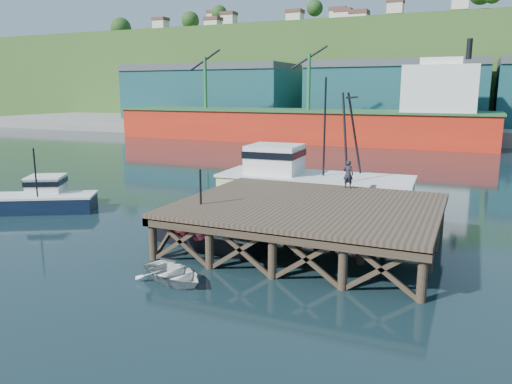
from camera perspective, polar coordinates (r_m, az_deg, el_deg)
The scene contains 12 objects.
ground at distance 26.59m, azimuth -5.41°, elevation -4.65°, with size 300.00×300.00×0.00m, color black.
wharf at distance 23.81m, azimuth 5.95°, elevation -1.76°, with size 12.00×10.00×2.62m.
far_quay at distance 93.34m, azimuth 16.04°, elevation 7.18°, with size 160.00×40.00×2.00m, color gray.
warehouse_left at distance 99.37m, azimuth -4.98°, elevation 10.99°, with size 32.00×16.00×9.00m, color #185050.
warehouse_mid at distance 88.18m, azimuth 15.79°, elevation 10.54°, with size 28.00×16.00×9.00m, color #185050.
cargo_ship at distance 73.45m, azimuth 7.12°, elevation 8.28°, with size 55.50×10.00×13.75m.
hillside at distance 122.97m, azimuth 18.28°, elevation 12.66°, with size 220.00×50.00×22.00m, color #2D511E.
boat_navy at distance 33.90m, azimuth -23.18°, elevation -0.60°, with size 6.75×5.17×4.02m.
boat_black at distance 24.64m, azimuth -4.94°, elevation -4.27°, with size 6.43×5.34×3.79m.
trawler at distance 32.14m, azimuth 6.27°, elevation 1.24°, with size 12.39×4.91×8.18m.
dinghy at distance 20.11m, azimuth -9.43°, elevation -9.20°, with size 2.23×3.12×0.65m, color silver.
dockworker at distance 27.76m, azimuth 10.49°, elevation 2.02°, with size 0.56×0.37×1.54m, color black.
Camera 1 is at (12.49, -22.28, 7.40)m, focal length 35.00 mm.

